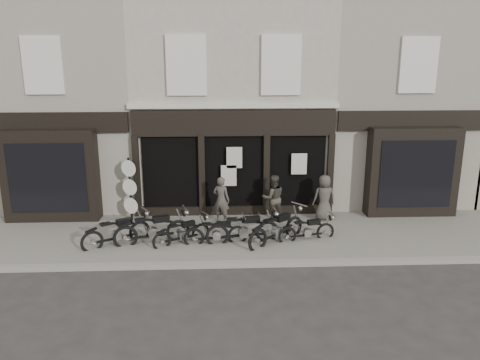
{
  "coord_description": "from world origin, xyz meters",
  "views": [
    {
      "loc": [
        -0.51,
        -13.26,
        5.65
      ],
      "look_at": [
        0.15,
        1.6,
        1.75
      ],
      "focal_mm": 35.0,
      "sensor_mm": 36.0,
      "label": 1
    }
  ],
  "objects_px": {
    "man_left": "(221,200)",
    "motorcycle_2": "(182,235)",
    "motorcycle_6": "(307,232)",
    "advert_sign_post": "(130,192)",
    "motorcycle_5": "(277,231)",
    "motorcycle_1": "(153,232)",
    "motorcycle_0": "(117,234)",
    "motorcycle_3": "(217,235)",
    "man_centre": "(273,198)",
    "man_right": "(324,198)",
    "motorcycle_4": "(244,232)"
  },
  "relations": [
    {
      "from": "motorcycle_0",
      "to": "motorcycle_2",
      "type": "xyz_separation_m",
      "value": [
        1.98,
        -0.0,
        -0.05
      ]
    },
    {
      "from": "motorcycle_3",
      "to": "man_right",
      "type": "xyz_separation_m",
      "value": [
        3.75,
        1.97,
        0.55
      ]
    },
    {
      "from": "motorcycle_1",
      "to": "motorcycle_6",
      "type": "relative_size",
      "value": 1.24
    },
    {
      "from": "motorcycle_2",
      "to": "motorcycle_4",
      "type": "xyz_separation_m",
      "value": [
        1.89,
        0.0,
        0.07
      ]
    },
    {
      "from": "motorcycle_3",
      "to": "man_right",
      "type": "height_order",
      "value": "man_right"
    },
    {
      "from": "motorcycle_5",
      "to": "man_left",
      "type": "relative_size",
      "value": 1.21
    },
    {
      "from": "motorcycle_6",
      "to": "man_left",
      "type": "bearing_deg",
      "value": 134.25
    },
    {
      "from": "man_left",
      "to": "motorcycle_2",
      "type": "bearing_deg",
      "value": 79.93
    },
    {
      "from": "motorcycle_2",
      "to": "motorcycle_6",
      "type": "xyz_separation_m",
      "value": [
        3.89,
        0.09,
        -0.01
      ]
    },
    {
      "from": "motorcycle_2",
      "to": "man_centre",
      "type": "height_order",
      "value": "man_centre"
    },
    {
      "from": "motorcycle_2",
      "to": "motorcycle_3",
      "type": "relative_size",
      "value": 0.88
    },
    {
      "from": "motorcycle_2",
      "to": "motorcycle_4",
      "type": "height_order",
      "value": "motorcycle_4"
    },
    {
      "from": "motorcycle_2",
      "to": "motorcycle_5",
      "type": "bearing_deg",
      "value": -30.58
    },
    {
      "from": "motorcycle_5",
      "to": "motorcycle_4",
      "type": "bearing_deg",
      "value": 138.61
    },
    {
      "from": "motorcycle_1",
      "to": "advert_sign_post",
      "type": "xyz_separation_m",
      "value": [
        -1.03,
        2.04,
        0.7
      ]
    },
    {
      "from": "motorcycle_2",
      "to": "man_right",
      "type": "xyz_separation_m",
      "value": [
        4.8,
        1.91,
        0.56
      ]
    },
    {
      "from": "motorcycle_6",
      "to": "man_left",
      "type": "distance_m",
      "value": 3.23
    },
    {
      "from": "motorcycle_0",
      "to": "motorcycle_6",
      "type": "bearing_deg",
      "value": -31.4
    },
    {
      "from": "motorcycle_3",
      "to": "man_centre",
      "type": "relative_size",
      "value": 1.22
    },
    {
      "from": "motorcycle_1",
      "to": "advert_sign_post",
      "type": "bearing_deg",
      "value": 99.98
    },
    {
      "from": "motorcycle_0",
      "to": "man_centre",
      "type": "xyz_separation_m",
      "value": [
        5.0,
        1.92,
        0.51
      ]
    },
    {
      "from": "motorcycle_1",
      "to": "man_centre",
      "type": "height_order",
      "value": "man_centre"
    },
    {
      "from": "motorcycle_3",
      "to": "man_centre",
      "type": "bearing_deg",
      "value": 37.99
    },
    {
      "from": "motorcycle_2",
      "to": "advert_sign_post",
      "type": "relative_size",
      "value": 0.74
    },
    {
      "from": "motorcycle_4",
      "to": "motorcycle_2",
      "type": "bearing_deg",
      "value": 170.95
    },
    {
      "from": "man_centre",
      "to": "advert_sign_post",
      "type": "distance_m",
      "value": 4.96
    },
    {
      "from": "motorcycle_2",
      "to": "motorcycle_5",
      "type": "height_order",
      "value": "motorcycle_5"
    },
    {
      "from": "man_right",
      "to": "motorcycle_5",
      "type": "bearing_deg",
      "value": 40.54
    },
    {
      "from": "motorcycle_0",
      "to": "motorcycle_3",
      "type": "bearing_deg",
      "value": -33.34
    },
    {
      "from": "man_left",
      "to": "advert_sign_post",
      "type": "distance_m",
      "value": 3.17
    },
    {
      "from": "motorcycle_2",
      "to": "motorcycle_6",
      "type": "distance_m",
      "value": 3.89
    },
    {
      "from": "motorcycle_0",
      "to": "motorcycle_6",
      "type": "distance_m",
      "value": 5.88
    },
    {
      "from": "motorcycle_5",
      "to": "man_right",
      "type": "bearing_deg",
      "value": 6.0
    },
    {
      "from": "motorcycle_0",
      "to": "motorcycle_4",
      "type": "distance_m",
      "value": 3.87
    },
    {
      "from": "man_right",
      "to": "advert_sign_post",
      "type": "bearing_deg",
      "value": -7.11
    },
    {
      "from": "motorcycle_2",
      "to": "motorcycle_4",
      "type": "distance_m",
      "value": 1.89
    },
    {
      "from": "motorcycle_1",
      "to": "motorcycle_0",
      "type": "bearing_deg",
      "value": 167.12
    },
    {
      "from": "man_left",
      "to": "motorcycle_0",
      "type": "bearing_deg",
      "value": 53.26
    },
    {
      "from": "motorcycle_6",
      "to": "man_right",
      "type": "height_order",
      "value": "man_right"
    },
    {
      "from": "motorcycle_5",
      "to": "motorcycle_1",
      "type": "bearing_deg",
      "value": 138.56
    },
    {
      "from": "motorcycle_1",
      "to": "man_right",
      "type": "relative_size",
      "value": 1.43
    },
    {
      "from": "man_left",
      "to": "man_centre",
      "type": "relative_size",
      "value": 1.0
    },
    {
      "from": "motorcycle_4",
      "to": "advert_sign_post",
      "type": "bearing_deg",
      "value": 141.92
    },
    {
      "from": "motorcycle_2",
      "to": "motorcycle_5",
      "type": "xyz_separation_m",
      "value": [
        2.92,
        -0.03,
        0.08
      ]
    },
    {
      "from": "motorcycle_2",
      "to": "advert_sign_post",
      "type": "distance_m",
      "value": 2.98
    },
    {
      "from": "motorcycle_1",
      "to": "motorcycle_2",
      "type": "bearing_deg",
      "value": -21.84
    },
    {
      "from": "motorcycle_5",
      "to": "advert_sign_post",
      "type": "distance_m",
      "value": 5.36
    },
    {
      "from": "motorcycle_0",
      "to": "motorcycle_3",
      "type": "distance_m",
      "value": 3.04
    },
    {
      "from": "motorcycle_1",
      "to": "motorcycle_5",
      "type": "xyz_separation_m",
      "value": [
        3.82,
        -0.1,
        -0.0
      ]
    },
    {
      "from": "motorcycle_0",
      "to": "motorcycle_5",
      "type": "xyz_separation_m",
      "value": [
        4.9,
        -0.03,
        0.03
      ]
    }
  ]
}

